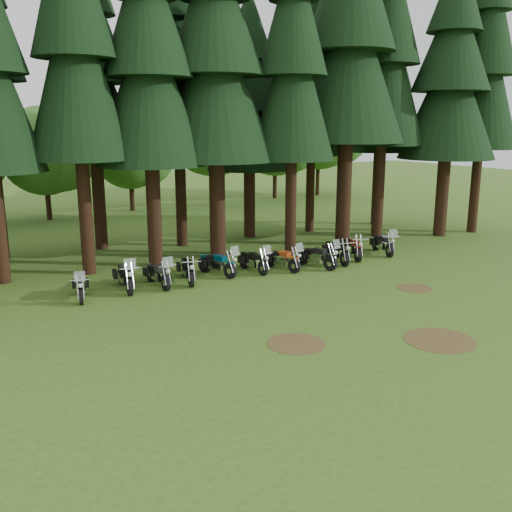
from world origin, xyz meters
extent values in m
plane|color=#345B17|center=(0.00, 0.00, 0.00)|extent=(120.00, 120.00, 0.00)
cylinder|color=#321C10|center=(-6.29, 9.51, 2.99)|extent=(0.58, 0.58, 5.99)
cone|color=black|center=(-6.29, 9.51, 8.73)|extent=(4.32, 4.32, 7.49)
cylinder|color=#321C10|center=(-3.21, 9.40, 2.78)|extent=(0.66, 0.66, 5.57)
cone|color=black|center=(-3.21, 9.40, 8.12)|extent=(4.95, 4.95, 6.96)
cone|color=black|center=(-3.21, 9.40, 11.40)|extent=(3.96, 3.96, 5.87)
cylinder|color=#321C10|center=(0.07, 9.44, 2.85)|extent=(0.77, 0.77, 5.70)
cone|color=black|center=(0.07, 9.44, 8.31)|extent=(5.81, 5.81, 7.12)
cone|color=black|center=(0.07, 9.44, 11.67)|extent=(4.65, 4.65, 6.01)
cylinder|color=#321C10|center=(3.43, 8.02, 2.85)|extent=(0.55, 0.55, 5.71)
cone|color=black|center=(3.43, 8.02, 8.32)|extent=(4.15, 4.15, 7.14)
cone|color=black|center=(3.43, 8.02, 11.69)|extent=(3.32, 3.32, 6.03)
cylinder|color=#321C10|center=(7.37, 8.76, 3.31)|extent=(0.80, 0.80, 6.62)
cone|color=black|center=(7.37, 8.76, 9.65)|extent=(5.98, 5.98, 8.27)
cylinder|color=#321C10|center=(10.62, 9.61, 3.17)|extent=(0.64, 0.64, 6.35)
cone|color=black|center=(10.62, 9.61, 9.26)|extent=(4.79, 4.79, 7.93)
cone|color=black|center=(10.62, 9.61, 13.00)|extent=(3.84, 3.84, 6.70)
cylinder|color=#321C10|center=(13.94, 7.83, 2.71)|extent=(0.72, 0.72, 5.41)
cone|color=black|center=(13.94, 7.83, 7.90)|extent=(5.44, 5.44, 6.77)
cone|color=black|center=(13.94, 7.83, 11.09)|extent=(4.35, 4.35, 5.71)
cylinder|color=#321C10|center=(16.52, 7.63, 3.01)|extent=(0.57, 0.57, 6.03)
cone|color=black|center=(16.52, 7.63, 8.79)|extent=(4.25, 4.25, 7.54)
cone|color=black|center=(16.52, 7.63, 12.35)|extent=(3.40, 3.40, 6.36)
cylinder|color=#321C10|center=(-4.38, 14.40, 2.78)|extent=(0.65, 0.65, 5.55)
cone|color=black|center=(-4.38, 14.40, 8.10)|extent=(4.85, 4.85, 6.94)
cone|color=black|center=(-4.38, 14.40, 11.38)|extent=(3.88, 3.88, 5.86)
cylinder|color=#321C10|center=(-0.37, 12.94, 2.76)|extent=(0.58, 0.58, 5.52)
cone|color=black|center=(-0.37, 12.94, 8.05)|extent=(4.35, 4.35, 6.90)
cone|color=black|center=(-0.37, 12.94, 11.31)|extent=(3.48, 3.48, 5.83)
cylinder|color=#321C10|center=(4.04, 13.25, 2.35)|extent=(0.66, 0.66, 4.70)
cone|color=black|center=(4.04, 13.25, 6.85)|extent=(4.94, 4.94, 5.87)
cone|color=black|center=(4.04, 13.25, 9.62)|extent=(3.95, 3.95, 4.96)
cone|color=black|center=(4.04, 13.25, 11.82)|extent=(2.77, 2.77, 3.91)
cylinder|color=#321C10|center=(8.07, 12.86, 2.78)|extent=(0.53, 0.53, 5.56)
cone|color=black|center=(8.07, 12.86, 8.11)|extent=(3.94, 3.94, 6.95)
cone|color=black|center=(8.07, 12.86, 11.40)|extent=(3.15, 3.15, 5.87)
cylinder|color=#321C10|center=(13.36, 12.79, 2.82)|extent=(0.61, 0.61, 5.65)
cone|color=black|center=(13.36, 12.79, 8.24)|extent=(4.59, 4.59, 7.06)
cone|color=black|center=(13.36, 12.79, 11.57)|extent=(3.67, 3.67, 5.96)
cylinder|color=#321C10|center=(-4.99, 25.31, 1.27)|extent=(0.36, 0.36, 2.55)
sphere|color=#316125|center=(-4.99, 25.31, 4.67)|extent=(5.95, 5.95, 5.95)
sphere|color=#316125|center=(-3.97, 24.63, 4.08)|extent=(4.25, 4.25, 4.25)
cylinder|color=#321C10|center=(1.32, 26.50, 1.23)|extent=(0.36, 0.36, 2.47)
sphere|color=#316125|center=(1.32, 26.50, 4.53)|extent=(5.76, 5.76, 5.76)
sphere|color=#316125|center=(2.30, 25.84, 3.95)|extent=(4.12, 4.12, 4.12)
cylinder|color=#321C10|center=(7.92, 25.96, 1.76)|extent=(0.36, 0.36, 3.52)
sphere|color=#316125|center=(7.92, 25.96, 6.45)|extent=(8.21, 8.21, 8.21)
sphere|color=#316125|center=(9.33, 25.02, 5.63)|extent=(5.87, 5.87, 5.87)
cylinder|color=#321C10|center=(14.54, 27.22, 1.47)|extent=(0.36, 0.36, 2.94)
sphere|color=#316125|center=(14.54, 27.22, 5.39)|extent=(6.86, 6.86, 6.86)
sphere|color=#316125|center=(15.72, 26.43, 4.70)|extent=(4.90, 4.90, 4.90)
cylinder|color=#321C10|center=(19.09, 27.08, 1.76)|extent=(0.36, 0.36, 3.52)
sphere|color=#316125|center=(19.09, 27.08, 6.45)|extent=(8.20, 8.20, 8.20)
sphere|color=#316125|center=(20.49, 26.14, 5.62)|extent=(5.86, 5.86, 5.86)
cylinder|color=#4C3D1E|center=(-3.00, -2.00, 0.01)|extent=(1.80, 1.80, 0.01)
cylinder|color=#4C3D1E|center=(4.50, 0.50, 0.01)|extent=(1.40, 1.40, 0.01)
cylinder|color=#4C3D1E|center=(1.00, -4.00, 0.01)|extent=(2.20, 2.20, 0.01)
cylinder|color=black|center=(-7.70, 5.15, 0.31)|extent=(0.27, 0.64, 0.63)
cylinder|color=black|center=(-7.37, 6.58, 0.31)|extent=(0.27, 0.64, 0.63)
cube|color=silver|center=(-7.52, 5.91, 0.40)|extent=(0.41, 0.71, 0.32)
cube|color=black|center=(-7.57, 5.70, 0.74)|extent=(0.39, 0.57, 0.23)
cube|color=black|center=(-7.47, 6.12, 0.70)|extent=(0.39, 0.57, 0.11)
cube|color=silver|center=(-7.76, 4.87, 1.16)|extent=(0.41, 0.21, 0.37)
cylinder|color=black|center=(-5.80, 5.35, 0.36)|extent=(0.24, 0.73, 0.72)
cylinder|color=black|center=(-5.60, 7.03, 0.36)|extent=(0.24, 0.73, 0.72)
cube|color=silver|center=(-5.69, 6.24, 0.46)|extent=(0.39, 0.80, 0.37)
cube|color=black|center=(-5.72, 5.99, 0.85)|extent=(0.40, 0.64, 0.26)
cube|color=black|center=(-5.66, 6.49, 0.81)|extent=(0.40, 0.64, 0.13)
cube|color=silver|center=(-5.84, 5.02, 1.33)|extent=(0.47, 0.19, 0.43)
cylinder|color=black|center=(-4.36, 5.22, 0.34)|extent=(0.16, 0.68, 0.68)
cylinder|color=black|center=(-4.41, 6.81, 0.34)|extent=(0.16, 0.68, 0.68)
cube|color=silver|center=(-4.39, 6.06, 0.43)|extent=(0.31, 0.73, 0.35)
cube|color=#232328|center=(-4.38, 5.83, 0.80)|extent=(0.32, 0.57, 0.25)
cube|color=black|center=(-4.39, 6.30, 0.76)|extent=(0.32, 0.57, 0.12)
cube|color=silver|center=(-4.35, 4.91, 1.25)|extent=(0.44, 0.14, 0.41)
cylinder|color=black|center=(-3.27, 5.22, 0.35)|extent=(0.31, 0.72, 0.70)
cylinder|color=black|center=(-2.87, 6.82, 0.35)|extent=(0.31, 0.72, 0.70)
cube|color=silver|center=(-3.06, 6.07, 0.45)|extent=(0.47, 0.79, 0.36)
cube|color=black|center=(-3.11, 5.83, 0.83)|extent=(0.45, 0.64, 0.26)
cube|color=black|center=(-3.00, 6.31, 0.79)|extent=(0.45, 0.64, 0.13)
cylinder|color=black|center=(-1.30, 5.56, 0.34)|extent=(0.34, 0.70, 0.69)
cylinder|color=black|center=(-1.78, 7.09, 0.34)|extent=(0.34, 0.70, 0.69)
cube|color=silver|center=(-1.55, 6.37, 0.44)|extent=(0.49, 0.78, 0.35)
cube|color=#05455F|center=(-1.48, 6.15, 0.81)|extent=(0.47, 0.64, 0.25)
cube|color=black|center=(-1.62, 6.60, 0.77)|extent=(0.47, 0.64, 0.12)
cube|color=silver|center=(-1.20, 5.26, 1.27)|extent=(0.46, 0.26, 0.41)
cylinder|color=black|center=(0.19, 5.29, 0.33)|extent=(0.18, 0.66, 0.65)
cylinder|color=black|center=(0.10, 6.82, 0.33)|extent=(0.18, 0.66, 0.65)
cube|color=silver|center=(0.14, 6.10, 0.42)|extent=(0.32, 0.71, 0.34)
cube|color=black|center=(0.16, 5.88, 0.77)|extent=(0.33, 0.56, 0.24)
cube|color=black|center=(0.13, 6.33, 0.73)|extent=(0.33, 0.56, 0.12)
cube|color=silver|center=(0.21, 4.99, 1.21)|extent=(0.42, 0.15, 0.39)
cylinder|color=black|center=(1.60, 4.92, 0.33)|extent=(0.29, 0.68, 0.66)
cylinder|color=black|center=(1.24, 6.44, 0.33)|extent=(0.29, 0.68, 0.66)
cube|color=silver|center=(1.41, 5.73, 0.42)|extent=(0.44, 0.75, 0.34)
cube|color=#D2511B|center=(1.46, 5.51, 0.78)|extent=(0.42, 0.61, 0.24)
cube|color=black|center=(1.35, 5.96, 0.74)|extent=(0.42, 0.61, 0.12)
cube|color=silver|center=(1.67, 4.63, 1.23)|extent=(0.44, 0.22, 0.40)
cylinder|color=black|center=(3.24, 4.45, 0.35)|extent=(0.33, 0.71, 0.69)
cylinder|color=black|center=(2.79, 6.01, 0.35)|extent=(0.33, 0.71, 0.69)
cube|color=silver|center=(3.00, 5.28, 0.44)|extent=(0.49, 0.79, 0.36)
cube|color=black|center=(3.07, 5.05, 0.82)|extent=(0.46, 0.64, 0.25)
cube|color=black|center=(2.93, 5.51, 0.78)|extent=(0.46, 0.64, 0.13)
cube|color=silver|center=(3.33, 4.15, 1.28)|extent=(0.46, 0.25, 0.41)
cylinder|color=black|center=(4.31, 4.76, 0.36)|extent=(0.30, 0.74, 0.72)
cylinder|color=black|center=(4.66, 6.42, 0.36)|extent=(0.30, 0.74, 0.72)
cube|color=silver|center=(4.50, 5.65, 0.46)|extent=(0.46, 0.82, 0.37)
cube|color=black|center=(4.44, 5.40, 0.86)|extent=(0.45, 0.66, 0.26)
cube|color=black|center=(4.55, 5.89, 0.81)|extent=(0.45, 0.66, 0.13)
cylinder|color=black|center=(5.41, 5.13, 0.36)|extent=(0.39, 0.73, 0.72)
cylinder|color=black|center=(6.00, 6.72, 0.36)|extent=(0.39, 0.73, 0.72)
cube|color=silver|center=(5.73, 5.97, 0.46)|extent=(0.55, 0.82, 0.37)
cube|color=#5B0B0A|center=(5.64, 5.74, 0.85)|extent=(0.52, 0.68, 0.26)
cube|color=black|center=(5.81, 6.21, 0.81)|extent=(0.52, 0.68, 0.13)
cylinder|color=black|center=(7.42, 5.10, 0.34)|extent=(0.34, 0.70, 0.69)
cylinder|color=black|center=(7.89, 6.64, 0.34)|extent=(0.34, 0.70, 0.69)
cube|color=silver|center=(7.67, 5.92, 0.44)|extent=(0.49, 0.78, 0.35)
cube|color=black|center=(7.60, 5.69, 0.81)|extent=(0.47, 0.64, 0.25)
cube|color=black|center=(7.74, 6.15, 0.77)|extent=(0.47, 0.64, 0.12)
cube|color=silver|center=(7.33, 4.80, 1.27)|extent=(0.46, 0.25, 0.41)
camera|label=1|loc=(-12.23, -15.42, 6.57)|focal=40.00mm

